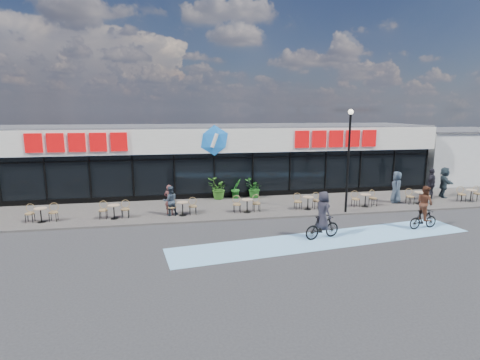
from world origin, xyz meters
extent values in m
plane|color=#28282B|center=(0.00, 0.00, 0.00)|extent=(120.00, 120.00, 0.00)
cube|color=#4F4A46|center=(0.00, 4.50, 0.05)|extent=(44.00, 5.00, 0.10)
cube|color=#77B2E0|center=(4.00, -1.50, 0.01)|extent=(14.17, 4.13, 0.01)
cube|color=black|center=(0.00, 10.00, 1.50)|extent=(30.00, 6.00, 3.00)
cube|color=white|center=(0.00, 9.85, 3.75)|extent=(30.60, 6.30, 1.50)
cube|color=#47474C|center=(0.00, 10.00, 4.55)|extent=(30.60, 6.30, 0.10)
cube|color=navy|center=(0.00, 6.96, 3.05)|extent=(30.60, 0.08, 0.18)
cube|color=black|center=(0.00, 6.97, 2.65)|extent=(30.00, 0.06, 0.08)
cube|color=black|center=(0.00, 6.98, 0.20)|extent=(30.00, 0.10, 0.40)
cube|color=#BD0709|center=(-8.00, 6.70, 3.80)|extent=(5.63, 0.18, 1.10)
cube|color=#BD0709|center=(8.00, 6.70, 3.80)|extent=(5.63, 0.18, 1.10)
ellipsoid|color=blue|center=(0.00, 6.70, 3.80)|extent=(1.90, 0.24, 1.90)
cylinder|color=black|center=(-10.00, 6.97, 1.50)|extent=(0.10, 0.10, 3.00)
cylinder|color=black|center=(-7.50, 6.97, 1.50)|extent=(0.10, 0.10, 3.00)
cylinder|color=black|center=(-5.00, 6.97, 1.50)|extent=(0.10, 0.10, 3.00)
cylinder|color=black|center=(-2.50, 6.97, 1.50)|extent=(0.10, 0.10, 3.00)
cylinder|color=black|center=(0.00, 6.97, 1.50)|extent=(0.10, 0.10, 3.00)
cylinder|color=black|center=(2.50, 6.97, 1.50)|extent=(0.10, 0.10, 3.00)
cylinder|color=black|center=(5.00, 6.97, 1.50)|extent=(0.10, 0.10, 3.00)
cylinder|color=black|center=(7.50, 6.97, 1.50)|extent=(0.10, 0.10, 3.00)
cylinder|color=black|center=(10.00, 6.97, 1.50)|extent=(0.10, 0.10, 3.00)
cylinder|color=black|center=(12.50, 6.97, 1.50)|extent=(0.10, 0.10, 3.00)
cylinder|color=black|center=(15.00, 6.97, 1.50)|extent=(0.10, 0.10, 3.00)
cube|color=silver|center=(20.50, 11.00, 2.00)|extent=(9.00, 7.00, 4.00)
cube|color=#47474C|center=(20.50, 11.00, 4.05)|extent=(9.20, 7.20, 0.12)
cylinder|color=black|center=(6.75, 2.30, 2.77)|extent=(0.12, 0.12, 5.35)
sphere|color=#FFF2CC|center=(6.75, 2.30, 5.55)|extent=(0.28, 0.28, 0.28)
cylinder|color=tan|center=(-9.15, 3.18, 0.82)|extent=(0.60, 0.60, 0.04)
cylinder|color=black|center=(-9.15, 3.18, 0.47)|extent=(0.06, 0.06, 0.70)
cylinder|color=black|center=(-9.15, 3.18, 0.11)|extent=(0.40, 0.40, 0.02)
cylinder|color=tan|center=(-5.64, 3.18, 0.82)|extent=(0.60, 0.60, 0.04)
cylinder|color=black|center=(-5.64, 3.18, 0.47)|extent=(0.06, 0.06, 0.70)
cylinder|color=black|center=(-5.64, 3.18, 0.11)|extent=(0.40, 0.40, 0.02)
cylinder|color=tan|center=(-2.13, 3.18, 0.82)|extent=(0.60, 0.60, 0.04)
cylinder|color=black|center=(-2.13, 3.18, 0.47)|extent=(0.06, 0.06, 0.70)
cylinder|color=black|center=(-2.13, 3.18, 0.11)|extent=(0.40, 0.40, 0.02)
cylinder|color=tan|center=(1.37, 3.18, 0.82)|extent=(0.60, 0.60, 0.04)
cylinder|color=black|center=(1.37, 3.18, 0.47)|extent=(0.06, 0.06, 0.70)
cylinder|color=black|center=(1.37, 3.18, 0.11)|extent=(0.40, 0.40, 0.02)
cylinder|color=tan|center=(4.88, 3.18, 0.82)|extent=(0.60, 0.60, 0.04)
cylinder|color=black|center=(4.88, 3.18, 0.47)|extent=(0.06, 0.06, 0.70)
cylinder|color=black|center=(4.88, 3.18, 0.11)|extent=(0.40, 0.40, 0.02)
cylinder|color=tan|center=(8.39, 3.18, 0.82)|extent=(0.60, 0.60, 0.04)
cylinder|color=black|center=(8.39, 3.18, 0.47)|extent=(0.06, 0.06, 0.70)
cylinder|color=black|center=(8.39, 3.18, 0.11)|extent=(0.40, 0.40, 0.02)
cylinder|color=tan|center=(11.90, 3.18, 0.82)|extent=(0.60, 0.60, 0.04)
cylinder|color=black|center=(11.90, 3.18, 0.47)|extent=(0.06, 0.06, 0.70)
cylinder|color=black|center=(11.90, 3.18, 0.11)|extent=(0.40, 0.40, 0.02)
cylinder|color=tan|center=(15.41, 3.18, 0.82)|extent=(0.60, 0.60, 0.04)
cylinder|color=black|center=(15.41, 3.18, 0.47)|extent=(0.06, 0.06, 0.70)
cylinder|color=black|center=(15.41, 3.18, 0.11)|extent=(0.40, 0.40, 0.02)
imported|color=#2E631C|center=(0.17, 6.54, 0.78)|extent=(1.51, 1.42, 1.36)
imported|color=#1E5919|center=(2.48, 6.52, 0.72)|extent=(1.45, 1.41, 1.23)
imported|color=#1F691E|center=(1.35, 6.66, 0.72)|extent=(0.87, 0.84, 1.24)
imported|color=brown|center=(-2.81, 3.53, 0.91)|extent=(0.70, 0.60, 1.63)
imported|color=#2E3A48|center=(-2.77, 3.36, 0.89)|extent=(0.87, 0.73, 1.59)
imported|color=#33414F|center=(10.71, 3.77, 1.06)|extent=(0.94, 1.10, 1.91)
imported|color=#27353E|center=(14.58, 4.55, 1.08)|extent=(1.22, 1.90, 1.96)
imported|color=black|center=(13.39, 4.21, 1.08)|extent=(1.21, 1.04, 1.95)
imported|color=black|center=(3.88, -1.32, 0.53)|extent=(1.84, 0.94, 1.06)
imported|color=#24222B|center=(3.88, -1.32, 1.30)|extent=(0.74, 0.94, 1.70)
imported|color=black|center=(9.23, -0.85, 0.47)|extent=(1.60, 0.63, 0.94)
imported|color=#512C1D|center=(9.23, -0.85, 1.28)|extent=(0.73, 0.88, 1.66)
camera|label=1|loc=(-2.53, -16.36, 5.64)|focal=28.00mm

